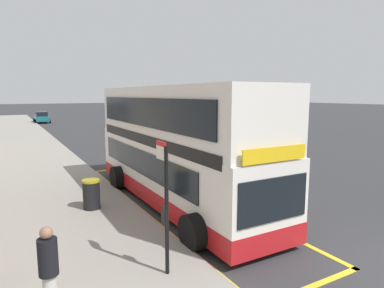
{
  "coord_description": "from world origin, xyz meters",
  "views": [
    {
      "loc": [
        -7.99,
        -3.75,
        4.12
      ],
      "look_at": [
        -0.98,
        8.65,
        2.0
      ],
      "focal_mm": 31.2,
      "sensor_mm": 36.0,
      "label": 1
    }
  ],
  "objects": [
    {
      "name": "bus_bay_markings",
      "position": [
        -2.43,
        7.44,
        0.01
      ],
      "size": [
        3.13,
        13.47,
        0.01
      ],
      "color": "yellow",
      "rests_on": "ground"
    },
    {
      "name": "ground_plane",
      "position": [
        0.0,
        32.0,
        0.0
      ],
      "size": [
        260.0,
        260.0,
        0.0
      ],
      "primitive_type": "plane",
      "color": "#333335"
    },
    {
      "name": "pedestrian_further_back",
      "position": [
        -7.49,
        2.25,
        1.08
      ],
      "size": [
        0.34,
        0.34,
        1.73
      ],
      "color": "#B7B2AD",
      "rests_on": "pavement_near"
    },
    {
      "name": "parked_car_teal_kerbside",
      "position": [
        -3.18,
        49.46,
        0.8
      ],
      "size": [
        2.09,
        4.2,
        1.62
      ],
      "rotation": [
        0.0,
        0.0,
        3.19
      ],
      "color": "#196066",
      "rests_on": "ground"
    },
    {
      "name": "pavement_near",
      "position": [
        -7.0,
        32.0,
        0.07
      ],
      "size": [
        6.0,
        76.0,
        0.14
      ],
      "primitive_type": "cube",
      "color": "gray",
      "rests_on": "ground"
    },
    {
      "name": "parked_car_maroon_across",
      "position": [
        4.87,
        34.54,
        0.8
      ],
      "size": [
        2.09,
        4.2,
        1.62
      ],
      "rotation": [
        0.0,
        0.0,
        3.12
      ],
      "color": "maroon",
      "rests_on": "ground"
    },
    {
      "name": "parked_car_teal_ahead",
      "position": [
        4.7,
        23.06,
        0.8
      ],
      "size": [
        2.09,
        4.2,
        1.62
      ],
      "rotation": [
        0.0,
        0.0,
        0.01
      ],
      "color": "#196066",
      "rests_on": "ground"
    },
    {
      "name": "double_decker_bus",
      "position": [
        -2.46,
        7.36,
        2.06
      ],
      "size": [
        3.18,
        10.68,
        4.4
      ],
      "color": "white",
      "rests_on": "ground"
    },
    {
      "name": "bus_stop_sign",
      "position": [
        -5.03,
        2.67,
        1.85
      ],
      "size": [
        0.09,
        0.51,
        2.96
      ],
      "color": "black",
      "rests_on": "pavement_near"
    },
    {
      "name": "litter_bin",
      "position": [
        -5.51,
        7.81,
        0.66
      ],
      "size": [
        0.61,
        0.61,
        1.04
      ],
      "color": "black",
      "rests_on": "pavement_near"
    }
  ]
}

